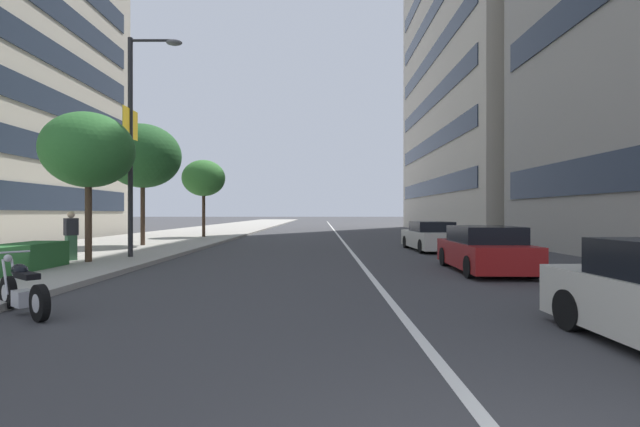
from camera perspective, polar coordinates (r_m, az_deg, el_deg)
sidewalk_right_plaza at (r=33.85m, az=-17.77°, el=-2.82°), size 160.00×9.24×0.15m
lane_centre_stripe at (r=37.26m, az=2.23°, el=-2.66°), size 110.00×0.16×0.01m
motorcycle_by_sign_pole at (r=9.43m, az=-34.02°, el=-8.35°), size 1.41×1.74×1.08m
car_lead_in_lane at (r=14.36m, az=20.44°, el=-4.42°), size 4.33×2.03×1.38m
car_far_down_avenue at (r=21.62m, az=14.10°, el=-2.95°), size 4.69×1.97×1.38m
street_lamp_with_banners at (r=18.12m, az=-22.51°, el=10.49°), size 1.26×2.03×8.18m
street_tree_by_lamp_post at (r=16.84m, az=-27.75°, el=7.23°), size 2.96×2.96×5.01m
street_tree_far_plaza at (r=24.32m, az=-21.94°, el=6.89°), size 3.81×3.81×6.15m
street_tree_mid_sidewalk at (r=31.51m, az=-14.81°, el=4.42°), size 2.93×2.93×5.28m
pedestrian_on_plaza at (r=17.50m, az=-29.49°, el=-2.50°), size 0.48×0.45×1.69m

